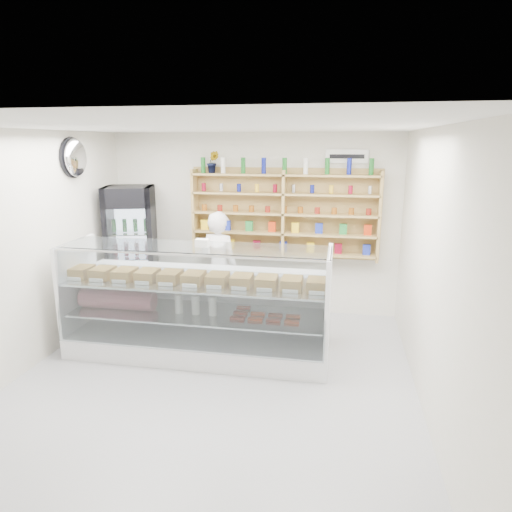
# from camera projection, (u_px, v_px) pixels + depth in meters

# --- Properties ---
(room) EXTENTS (5.00, 5.00, 5.00)m
(room) POSITION_uv_depth(u_px,v_px,m) (209.00, 264.00, 4.81)
(room) COLOR #A4A4A8
(room) RESTS_ON ground
(display_counter) EXTENTS (3.29, 0.98, 1.43)m
(display_counter) POSITION_uv_depth(u_px,v_px,m) (198.00, 326.00, 5.80)
(display_counter) COLOR white
(display_counter) RESTS_ON floor
(shop_worker) EXTENTS (0.72, 0.59, 1.69)m
(shop_worker) POSITION_uv_depth(u_px,v_px,m) (219.00, 268.00, 6.73)
(shop_worker) COLOR silver
(shop_worker) RESTS_ON floor
(drinks_cooler) EXTENTS (0.89, 0.88, 2.00)m
(drinks_cooler) POSITION_uv_depth(u_px,v_px,m) (132.00, 250.00, 7.15)
(drinks_cooler) COLOR black
(drinks_cooler) RESTS_ON floor
(wall_shelving) EXTENTS (2.84, 0.28, 1.33)m
(wall_shelving) POSITION_uv_depth(u_px,v_px,m) (284.00, 214.00, 6.90)
(wall_shelving) COLOR #A48B4D
(wall_shelving) RESTS_ON back_wall
(potted_plant) EXTENTS (0.21, 0.18, 0.33)m
(potted_plant) POSITION_uv_depth(u_px,v_px,m) (213.00, 162.00, 6.91)
(potted_plant) COLOR #1E6626
(potted_plant) RESTS_ON wall_shelving
(security_mirror) EXTENTS (0.15, 0.50, 0.50)m
(security_mirror) POSITION_uv_depth(u_px,v_px,m) (76.00, 158.00, 6.08)
(security_mirror) COLOR silver
(security_mirror) RESTS_ON left_wall
(wall_sign) EXTENTS (0.62, 0.03, 0.20)m
(wall_sign) POSITION_uv_depth(u_px,v_px,m) (347.00, 156.00, 6.66)
(wall_sign) COLOR white
(wall_sign) RESTS_ON back_wall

